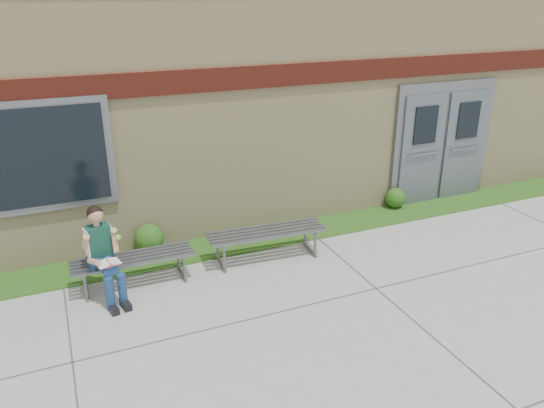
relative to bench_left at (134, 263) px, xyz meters
name	(u,v)px	position (x,y,z in m)	size (l,w,h in m)	color
ground	(331,325)	(2.06, -1.93, -0.33)	(80.00, 80.00, 0.00)	#9E9E99
grass_strip	(254,240)	(2.06, 0.67, -0.32)	(16.00, 0.80, 0.02)	#244A13
school_building	(193,81)	(2.05, 4.05, 1.77)	(16.20, 6.22, 4.20)	beige
bench_left	(134,263)	(0.00, 0.00, 0.00)	(1.67, 0.47, 0.43)	slate
bench_right	(267,237)	(2.00, 0.00, 0.03)	(1.84, 0.62, 0.47)	slate
girl	(103,253)	(-0.39, -0.19, 0.34)	(0.50, 0.80, 1.29)	navy
shrub_mid	(149,238)	(0.38, 0.92, -0.09)	(0.45, 0.45, 0.45)	#244A13
shrub_east	(395,198)	(5.01, 0.92, -0.12)	(0.38, 0.38, 0.38)	#244A13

